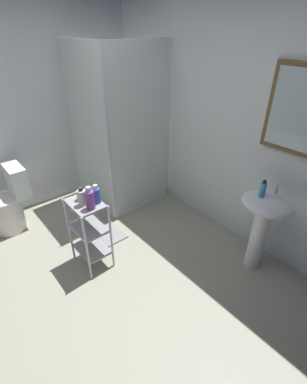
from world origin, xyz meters
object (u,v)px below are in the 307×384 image
Objects in this scene: hand_soap_bottle at (263,189)px; shampoo_bottle_blue at (96,195)px; storage_cart at (89,229)px; pedestal_sink at (263,219)px; shower_stall at (120,168)px; toilet at (9,205)px; rinse_cup at (81,195)px; lotion_bottle_white at (82,197)px; conditioner_bottle_purple at (90,199)px; bath_mat at (100,231)px.

shampoo_bottle_blue is at bearing -130.26° from hand_soap_bottle.
hand_soap_bottle is at bearing 49.88° from storage_cart.
shower_stall is at bearing -171.11° from pedestal_sink.
shampoo_bottle_blue is (1.21, 0.53, 0.50)m from toilet.
rinse_cup is at bearing -179.47° from storage_cart.
conditioner_bottle_purple reaches higher than lotion_bottle_white.
rinse_cup reaches higher than storage_cart.
shower_stall is 21.97× the size of rinse_cup.
shampoo_bottle_blue is at bearing 51.73° from storage_cart.
storage_cart is (-1.08, -1.23, -0.14)m from pedestal_sink.
shampoo_bottle_blue is at bearing 117.80° from conditioner_bottle_purple.
conditioner_bottle_purple reaches higher than bath_mat.
storage_cart is at bearing 0.53° from rinse_cup.
hand_soap_bottle reaches higher than bath_mat.
toilet is at bearing -102.47° from shower_stall.
bath_mat is at bearing 140.88° from lotion_bottle_white.
rinse_cup is (-0.14, -0.09, -0.03)m from shampoo_bottle_blue.
hand_soap_bottle is at bearing -161.56° from pedestal_sink.
hand_soap_bottle is at bearing 51.00° from lotion_bottle_white.
lotion_bottle_white is 0.12m from shampoo_bottle_blue.
pedestal_sink is 1.58m from conditioner_bottle_purple.
conditioner_bottle_purple is 1.20× the size of shampoo_bottle_blue.
pedestal_sink is at bearing 52.00° from conditioner_bottle_purple.
lotion_bottle_white is 0.96m from bath_mat.
pedestal_sink is 4.55× the size of lotion_bottle_white.
pedestal_sink is at bearing 37.00° from toilet.
pedestal_sink is 8.90× the size of rinse_cup.
conditioner_bottle_purple is (-0.90, -1.21, -0.05)m from hand_soap_bottle.
rinse_cup is (-0.19, 0.00, -0.05)m from conditioner_bottle_purple.
bath_mat is (-1.46, -0.93, -0.57)m from pedestal_sink.
storage_cart is 1.23× the size of bath_mat.
rinse_cup is (0.77, -0.93, 0.32)m from shower_stall.
conditioner_bottle_purple is at bearing 19.30° from toilet.
toilet is 4.20× the size of shampoo_bottle_blue.
toilet is 1.03× the size of storage_cart.
conditioner_bottle_purple reaches higher than rinse_cup.
pedestal_sink is (1.91, 0.30, 0.12)m from shower_stall.
hand_soap_bottle is at bearing 53.26° from conditioner_bottle_purple.
rinse_cup is (-1.09, -1.21, -0.10)m from hand_soap_bottle.
storage_cart is 4.59× the size of hand_soap_bottle.
bath_mat is at bearing 44.23° from toilet.
storage_cart reaches higher than bath_mat.
shower_stall reaches higher than conditioner_bottle_purple.
shower_stall is 9.23× the size of conditioner_bottle_purple.
storage_cart is 1.64m from hand_soap_bottle.
toilet is at bearing -157.63° from rinse_cup.
lotion_bottle_white is at bearing -165.30° from conditioner_bottle_purple.
shower_stall is 1.41m from toilet.
shower_stall is at bearing 137.05° from shampoo_bottle_blue.
conditioner_bottle_purple is (0.10, 0.03, 0.02)m from lotion_bottle_white.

